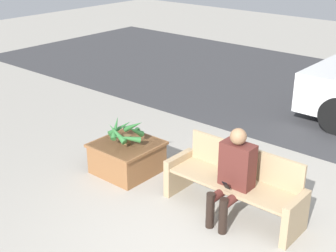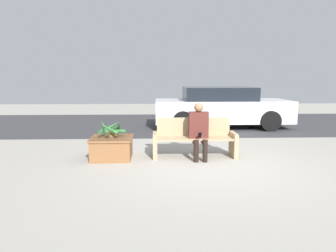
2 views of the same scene
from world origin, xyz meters
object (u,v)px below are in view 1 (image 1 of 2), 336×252
at_px(bench, 235,183).
at_px(potted_plant, 127,131).
at_px(planter_box, 127,156).
at_px(person_seated, 234,172).

distance_m(bench, potted_plant, 1.79).
xyz_separation_m(planter_box, potted_plant, (0.01, -0.00, 0.40)).
xyz_separation_m(bench, person_seated, (0.07, -0.18, 0.25)).
xyz_separation_m(bench, potted_plant, (-1.77, -0.14, 0.26)).
bearing_deg(planter_box, person_seated, -1.31).
bearing_deg(bench, potted_plant, -175.54).
bearing_deg(potted_plant, bench, 4.46).
height_order(bench, planter_box, bench).
bearing_deg(person_seated, bench, 112.66).
distance_m(person_seated, planter_box, 1.90).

